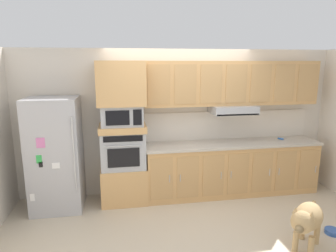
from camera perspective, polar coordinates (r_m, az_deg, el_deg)
The scene contains 15 objects.
ground_plane at distance 4.66m, azimuth 4.69°, elevation -17.10°, with size 9.60×9.60×0.00m, color beige.
back_kitchen_wall at distance 5.25m, azimuth 1.94°, elevation 0.89°, with size 6.20×0.12×2.50m, color beige.
refrigerator at distance 4.92m, azimuth -20.83°, elevation -5.12°, with size 0.76×0.73×1.76m.
oven_base_cabinet at distance 5.08m, azimuth -8.42°, elevation -10.84°, with size 0.74×0.62×0.60m, color tan.
built_in_oven at distance 4.88m, azimuth -8.64°, elevation -4.34°, with size 0.70×0.62×0.60m.
appliance_mid_shelf at distance 4.79m, azimuth -8.77°, elevation -0.32°, with size 0.74×0.62×0.10m, color tan.
microwave at distance 4.75m, azimuth -8.85°, elevation 2.15°, with size 0.64×0.54×0.32m.
appliance_upper_cabinet at distance 4.69m, azimuth -9.05°, elevation 8.18°, with size 0.74×0.62×0.68m, color tan.
lower_cabinet_run at distance 5.38m, azimuth 12.10°, elevation -8.05°, with size 3.01×0.63×0.88m.
countertop_slab at distance 5.25m, azimuth 12.31°, elevation -3.32°, with size 3.05×0.64×0.04m, color #BCB2A3.
backsplash_panel at distance 5.44m, azimuth 11.32°, elevation 0.21°, with size 3.05×0.02×0.50m, color silver.
upper_cabinet_with_hood at distance 5.19m, azimuth 12.31°, elevation 7.77°, with size 3.01×0.48×0.88m.
screwdriver at distance 5.69m, azimuth 20.94°, elevation -2.29°, with size 0.17×0.16×0.03m.
dog at distance 4.08m, azimuth 25.24°, elevation -15.91°, with size 0.75×0.73×0.67m.
dog_food_bowl at distance 4.80m, azimuth 29.14°, elevation -17.32°, with size 0.20×0.20×0.06m.
Camera 1 is at (-1.04, -3.93, 2.27)m, focal length 31.62 mm.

